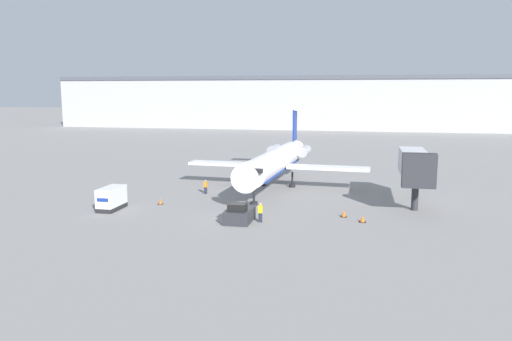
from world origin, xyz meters
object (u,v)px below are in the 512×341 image
object	(u,v)px
jet_bridge	(415,165)
worker_near_tug	(260,212)
pushback_tug	(240,214)
traffic_cone_mid	(363,219)
airplane_main	(276,160)
luggage_cart	(112,198)
traffic_cone_left	(160,201)
worker_by_wing	(206,187)
traffic_cone_right	(344,214)

from	to	relation	value
jet_bridge	worker_near_tug	bearing A→B (deg)	-146.00
worker_near_tug	jet_bridge	bearing A→B (deg)	34.00
pushback_tug	traffic_cone_mid	bearing A→B (deg)	10.82
jet_bridge	pushback_tug	bearing A→B (deg)	-148.85
airplane_main	worker_near_tug	world-z (taller)	airplane_main
airplane_main	luggage_cart	bearing A→B (deg)	-133.73
traffic_cone_left	worker_by_wing	bearing A→B (deg)	63.95
airplane_main	worker_by_wing	bearing A→B (deg)	-143.47
worker_near_tug	traffic_cone_mid	distance (m)	9.60
airplane_main	worker_by_wing	distance (m)	9.78
traffic_cone_left	traffic_cone_right	xyz separation A→B (m)	(19.64, -1.47, 0.00)
worker_near_tug	worker_by_wing	size ratio (longest dim) A/B	1.09
pushback_tug	luggage_cart	xyz separation A→B (m)	(-14.07, 1.95, 0.46)
traffic_cone_left	jet_bridge	xyz separation A→B (m)	(26.69, 4.74, 4.12)
pushback_tug	jet_bridge	xyz separation A→B (m)	(16.56, 10.01, 3.72)
traffic_cone_mid	jet_bridge	xyz separation A→B (m)	(5.24, 7.85, 4.15)
traffic_cone_right	jet_bridge	size ratio (longest dim) A/B	0.07
worker_near_tug	traffic_cone_left	xyz separation A→B (m)	(-12.08, 5.11, -0.66)
traffic_cone_right	luggage_cart	bearing A→B (deg)	-175.51
worker_by_wing	traffic_cone_mid	size ratio (longest dim) A/B	2.65
traffic_cone_right	traffic_cone_mid	xyz separation A→B (m)	(1.80, -1.64, -0.04)
airplane_main	jet_bridge	size ratio (longest dim) A/B	2.60
worker_by_wing	traffic_cone_left	bearing A→B (deg)	-116.05
traffic_cone_mid	worker_by_wing	bearing A→B (deg)	152.67
worker_near_tug	jet_bridge	size ratio (longest dim) A/B	0.18
traffic_cone_left	traffic_cone_right	distance (m)	19.70
jet_bridge	traffic_cone_right	bearing A→B (deg)	-138.60
airplane_main	traffic_cone_right	size ratio (longest dim) A/B	39.64
traffic_cone_right	traffic_cone_mid	size ratio (longest dim) A/B	1.06
pushback_tug	luggage_cart	bearing A→B (deg)	172.12
luggage_cart	worker_near_tug	size ratio (longest dim) A/B	1.98
worker_by_wing	jet_bridge	xyz separation A→B (m)	(23.57, -1.63, 3.55)
luggage_cart	worker_by_wing	size ratio (longest dim) A/B	2.17
pushback_tug	luggage_cart	size ratio (longest dim) A/B	1.04
airplane_main	pushback_tug	xyz separation A→B (m)	(-0.56, -17.25, -2.76)
pushback_tug	jet_bridge	bearing A→B (deg)	31.15
pushback_tug	worker_near_tug	distance (m)	1.98
luggage_cart	traffic_cone_left	size ratio (longest dim) A/B	5.48
luggage_cart	traffic_cone_right	bearing A→B (deg)	4.49
traffic_cone_left	jet_bridge	distance (m)	27.42
worker_by_wing	traffic_cone_right	world-z (taller)	worker_by_wing
airplane_main	jet_bridge	distance (m)	17.58
worker_by_wing	traffic_cone_left	distance (m)	7.11
pushback_tug	traffic_cone_mid	distance (m)	11.53
pushback_tug	traffic_cone_right	bearing A→B (deg)	21.76
worker_near_tug	jet_bridge	distance (m)	17.95
traffic_cone_right	pushback_tug	bearing A→B (deg)	-158.24
luggage_cart	traffic_cone_left	bearing A→B (deg)	40.09
luggage_cart	jet_bridge	size ratio (longest dim) A/B	0.35
jet_bridge	traffic_cone_mid	bearing A→B (deg)	-123.75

